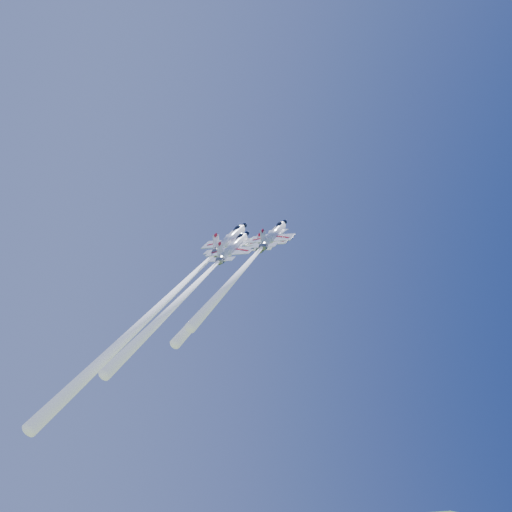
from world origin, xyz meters
name	(u,v)px	position (x,y,z in m)	size (l,w,h in m)	color
jet_lead	(242,269)	(-5.31, -5.91, 93.63)	(27.85, 25.63, 34.30)	white
jet_left	(176,291)	(-18.00, -7.85, 88.05)	(37.97, 35.11, 47.64)	white
jet_right	(250,261)	(-5.74, -10.59, 93.85)	(25.27, 23.17, 30.72)	white
jet_slot	(197,283)	(-15.13, -10.13, 89.07)	(28.73, 26.43, 35.39)	white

